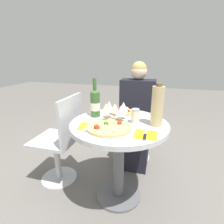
# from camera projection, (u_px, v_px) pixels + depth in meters

# --- Properties ---
(ground_plane) EXTENTS (12.00, 12.00, 0.00)m
(ground_plane) POSITION_uv_depth(u_px,v_px,m) (118.00, 195.00, 1.63)
(ground_plane) COLOR slate
(ground_plane) RESTS_ON ground
(dining_table) EXTENTS (0.79, 0.79, 0.73)m
(dining_table) POSITION_uv_depth(u_px,v_px,m) (119.00, 141.00, 1.46)
(dining_table) COLOR slate
(dining_table) RESTS_ON ground_plane
(chair_behind_diner) EXTENTS (0.40, 0.40, 0.89)m
(chair_behind_diner) POSITION_uv_depth(u_px,v_px,m) (137.00, 123.00, 2.18)
(chair_behind_diner) COLOR silver
(chair_behind_diner) RESTS_ON ground_plane
(seated_diner) EXTENTS (0.39, 0.44, 1.18)m
(seated_diner) POSITION_uv_depth(u_px,v_px,m) (136.00, 121.00, 2.02)
(seated_diner) COLOR black
(seated_diner) RESTS_ON ground_plane
(chair_empty_side) EXTENTS (0.40, 0.40, 0.89)m
(chair_empty_side) POSITION_uv_depth(u_px,v_px,m) (61.00, 141.00, 1.71)
(chair_empty_side) COLOR silver
(chair_empty_side) RESTS_ON ground_plane
(pizza_large) EXTENTS (0.33, 0.33, 0.05)m
(pizza_large) POSITION_uv_depth(u_px,v_px,m) (109.00, 127.00, 1.29)
(pizza_large) COLOR #DBB26B
(pizza_large) RESTS_ON dining_table
(pizza_small_far) EXTENTS (0.22, 0.22, 0.05)m
(pizza_small_far) POSITION_uv_depth(u_px,v_px,m) (121.00, 111.00, 1.64)
(pizza_small_far) COLOR tan
(pizza_small_far) RESTS_ON dining_table
(wine_bottle) EXTENTS (0.08, 0.08, 0.34)m
(wine_bottle) POSITION_uv_depth(u_px,v_px,m) (95.00, 103.00, 1.51)
(wine_bottle) COLOR #38602D
(wine_bottle) RESTS_ON dining_table
(tall_carafe) EXTENTS (0.09, 0.09, 0.33)m
(tall_carafe) POSITION_uv_depth(u_px,v_px,m) (157.00, 106.00, 1.30)
(tall_carafe) COLOR tan
(tall_carafe) RESTS_ON dining_table
(sugar_shaker) EXTENTS (0.07, 0.07, 0.12)m
(sugar_shaker) POSITION_uv_depth(u_px,v_px,m) (135.00, 116.00, 1.38)
(sugar_shaker) COLOR silver
(sugar_shaker) RESTS_ON dining_table
(wine_glass_front_right) EXTENTS (0.08, 0.08, 0.15)m
(wine_glass_front_right) POSITION_uv_depth(u_px,v_px,m) (121.00, 111.00, 1.37)
(wine_glass_front_right) COLOR silver
(wine_glass_front_right) RESTS_ON dining_table
(wine_glass_back_left) EXTENTS (0.08, 0.08, 0.15)m
(wine_glass_back_left) POSITION_uv_depth(u_px,v_px,m) (109.00, 106.00, 1.48)
(wine_glass_back_left) COLOR silver
(wine_glass_back_left) RESTS_ON dining_table
(wine_glass_center) EXTENTS (0.08, 0.08, 0.14)m
(wine_glass_center) POSITION_uv_depth(u_px,v_px,m) (115.00, 108.00, 1.42)
(wine_glass_center) COLOR silver
(wine_glass_center) RESTS_ON dining_table
(wine_glass_back_right) EXTENTS (0.08, 0.08, 0.15)m
(wine_glass_back_right) POSITION_uv_depth(u_px,v_px,m) (123.00, 107.00, 1.45)
(wine_glass_back_right) COLOR silver
(wine_glass_back_right) RESTS_ON dining_table
(wine_glass_front_left) EXTENTS (0.08, 0.08, 0.15)m
(wine_glass_front_left) POSITION_uv_depth(u_px,v_px,m) (106.00, 108.00, 1.40)
(wine_glass_front_left) COLOR silver
(wine_glass_front_left) RESTS_ON dining_table
(place_setting_left) EXTENTS (0.17, 0.19, 0.01)m
(place_setting_left) POSITION_uv_depth(u_px,v_px,m) (89.00, 126.00, 1.32)
(place_setting_left) COLOR gold
(place_setting_left) RESTS_ON dining_table
(place_setting_right) EXTENTS (0.15, 0.19, 0.01)m
(place_setting_right) POSITION_uv_depth(u_px,v_px,m) (145.00, 135.00, 1.18)
(place_setting_right) COLOR gold
(place_setting_right) RESTS_ON dining_table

